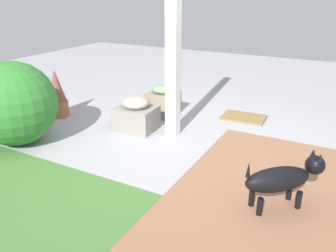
# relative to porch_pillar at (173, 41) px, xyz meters

# --- Properties ---
(ground_plane) EXTENTS (12.00, 12.00, 0.00)m
(ground_plane) POSITION_rel_porch_pillar_xyz_m (-0.26, 0.23, -1.11)
(ground_plane) COLOR #96969A
(brick_path) EXTENTS (1.80, 2.40, 0.02)m
(brick_path) POSITION_rel_porch_pillar_xyz_m (-1.46, 0.78, -1.10)
(brick_path) COLOR #885C42
(brick_path) RESTS_ON ground
(porch_pillar) EXTENTS (0.13, 0.13, 2.21)m
(porch_pillar) POSITION_rel_porch_pillar_xyz_m (0.00, 0.00, 0.00)
(porch_pillar) COLOR white
(porch_pillar) RESTS_ON ground
(stone_planter_nearest) EXTENTS (0.38, 0.44, 0.43)m
(stone_planter_nearest) POSITION_rel_porch_pillar_xyz_m (0.45, -0.56, -0.91)
(stone_planter_nearest) COLOR gray
(stone_planter_nearest) RESTS_ON ground
(stone_planter_near) EXTENTS (0.49, 0.41, 0.43)m
(stone_planter_near) POSITION_rel_porch_pillar_xyz_m (0.46, 0.08, -0.91)
(stone_planter_near) COLOR gray
(stone_planter_near) RESTS_ON ground
(round_shrub) EXTENTS (0.93, 0.93, 0.93)m
(round_shrub) POSITION_rel_porch_pillar_xyz_m (1.43, 1.04, -0.64)
(round_shrub) COLOR #2A6E28
(round_shrub) RESTS_ON ground
(terracotta_pot_spiky) EXTENTS (0.27, 0.27, 0.65)m
(terracotta_pot_spiky) POSITION_rel_porch_pillar_xyz_m (1.69, 0.17, -0.80)
(terracotta_pot_spiky) COLOR #9D593F
(terracotta_pot_spiky) RESTS_ON ground
(dog) EXTENTS (0.58, 0.55, 0.47)m
(dog) POSITION_rel_porch_pillar_xyz_m (-1.45, 0.93, -0.84)
(dog) COLOR black
(dog) RESTS_ON ground
(doormat) EXTENTS (0.58, 0.42, 0.03)m
(doormat) POSITION_rel_porch_pillar_xyz_m (-0.60, -0.94, -1.09)
(doormat) COLOR olive
(doormat) RESTS_ON ground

